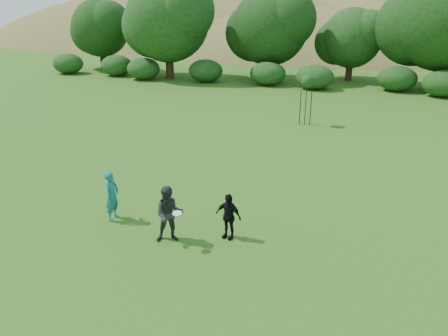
# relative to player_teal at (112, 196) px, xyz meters

# --- Properties ---
(ground) EXTENTS (120.00, 120.00, 0.00)m
(ground) POSITION_rel_player_teal_xyz_m (2.86, -0.18, -0.83)
(ground) COLOR #19470C
(ground) RESTS_ON ground
(player_teal) EXTENTS (0.42, 0.62, 1.67)m
(player_teal) POSITION_rel_player_teal_xyz_m (0.00, 0.00, 0.00)
(player_teal) COLOR #1B6D7A
(player_teal) RESTS_ON ground
(player_grey) EXTENTS (1.03, 0.94, 1.72)m
(player_grey) POSITION_rel_player_teal_xyz_m (2.31, -0.69, 0.03)
(player_grey) COLOR #262729
(player_grey) RESTS_ON ground
(player_black) EXTENTS (0.89, 0.52, 1.42)m
(player_black) POSITION_rel_player_teal_xyz_m (3.89, 0.01, -0.12)
(player_black) COLOR black
(player_black) RESTS_ON ground
(frisbee) EXTENTS (0.27, 0.27, 0.06)m
(frisbee) POSITION_rel_player_teal_xyz_m (2.71, -1.00, 0.27)
(frisbee) COLOR white
(frisbee) RESTS_ON ground
(sapling) EXTENTS (0.70, 0.70, 2.85)m
(sapling) POSITION_rel_player_teal_xyz_m (4.25, 13.80, 1.58)
(sapling) COLOR #392716
(sapling) RESTS_ON ground
(hillside) EXTENTS (150.00, 72.00, 52.00)m
(hillside) POSITION_rel_player_teal_xyz_m (2.30, 68.27, -12.81)
(hillside) COLOR olive
(hillside) RESTS_ON ground
(tree_row) EXTENTS (53.92, 10.38, 9.62)m
(tree_row) POSITION_rel_player_teal_xyz_m (6.09, 28.51, 4.04)
(tree_row) COLOR #3A2616
(tree_row) RESTS_ON ground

